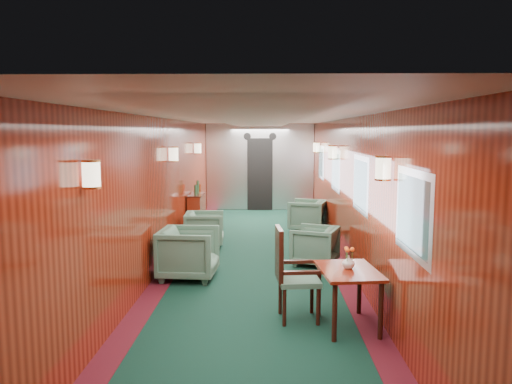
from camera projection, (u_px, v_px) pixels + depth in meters
The scene contains 12 objects.
room at pixel (255, 166), 7.95m from camera, with size 12.00×12.10×2.40m.
bulkhead at pixel (260, 168), 13.87m from camera, with size 2.98×0.17×2.39m.
windows_right at pixel (346, 176), 8.19m from camera, with size 0.02×8.60×0.80m.
wall_sconces at pixel (256, 155), 8.49m from camera, with size 2.97×7.97×0.25m.
dining_table at pixel (348, 279), 5.54m from camera, with size 0.71×0.94×0.66m.
side_chair at pixel (290, 270), 5.75m from camera, with size 0.53×0.55×1.09m.
credenza at pixel (197, 212), 10.85m from camera, with size 0.30×0.94×1.12m.
flower_vase at pixel (348, 262), 5.55m from camera, with size 0.14×0.14×0.15m, color beige.
armchair_left_near at pixel (189, 253), 7.43m from camera, with size 0.81×0.84×0.76m, color #1D4436.
armchair_left_far at pixel (205, 229), 9.52m from camera, with size 0.71×0.73×0.66m, color #1D4436.
armchair_right_near at pixel (315, 246), 8.19m from camera, with size 0.68×0.70×0.64m, color #1D4436.
armchair_right_far at pixel (307, 215), 10.97m from camera, with size 0.74×0.76×0.69m, color #1D4436.
Camera 1 is at (0.18, -7.94, 2.18)m, focal length 35.00 mm.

